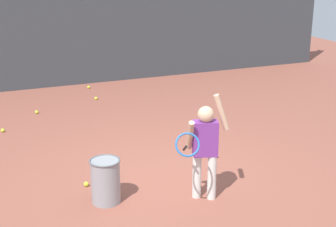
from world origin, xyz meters
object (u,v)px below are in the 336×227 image
tennis_player (204,144)px  tennis_ball_3 (216,156)px  tennis_ball_0 (86,184)px  tennis_ball_4 (3,130)px  ball_hopper (106,180)px  tennis_ball_1 (37,112)px  tennis_ball_2 (89,87)px  tennis_ball_5 (96,98)px

tennis_player → tennis_ball_3: size_ratio=20.46×
tennis_ball_0 → tennis_ball_4: size_ratio=1.00×
ball_hopper → tennis_ball_1: 4.01m
tennis_player → tennis_ball_3: bearing=72.5°
tennis_ball_3 → tennis_ball_4: bearing=139.6°
tennis_ball_1 → tennis_player: bearing=-72.3°
ball_hopper → tennis_ball_0: ball_hopper is taller
tennis_ball_0 → tennis_ball_3: (2.05, 0.19, 0.00)m
ball_hopper → tennis_ball_0: size_ratio=8.52×
ball_hopper → tennis_ball_2: ball_hopper is taller
tennis_ball_0 → tennis_ball_2: size_ratio=1.00×
ball_hopper → tennis_ball_1: ball_hopper is taller
ball_hopper → tennis_ball_3: ball_hopper is taller
tennis_player → ball_hopper: tennis_player is taller
tennis_ball_3 → tennis_ball_4: size_ratio=1.00×
tennis_ball_0 → tennis_ball_1: size_ratio=1.00×
tennis_ball_3 → tennis_ball_0: bearing=-174.7°
tennis_ball_0 → tennis_ball_4: same height
tennis_player → tennis_ball_3: (0.77, 1.09, -0.69)m
tennis_ball_2 → tennis_ball_5: same height
tennis_ball_4 → tennis_ball_5: (2.02, 1.34, 0.00)m
tennis_player → tennis_ball_0: tennis_player is taller
tennis_ball_4 → tennis_ball_5: size_ratio=1.00×
ball_hopper → tennis_ball_4: 3.30m
ball_hopper → tennis_ball_4: ball_hopper is taller
tennis_ball_1 → tennis_ball_5: (1.31, 0.49, 0.00)m
ball_hopper → tennis_ball_3: (1.92, 0.70, -0.26)m
tennis_player → tennis_ball_5: bearing=108.8°
tennis_player → tennis_ball_1: tennis_player is taller
tennis_ball_2 → tennis_ball_5: 0.99m
ball_hopper → tennis_ball_3: 2.06m
ball_hopper → tennis_ball_0: 0.59m
tennis_ball_3 → tennis_player: bearing=-125.2°
tennis_player → tennis_ball_2: size_ratio=20.46×
tennis_ball_0 → tennis_ball_1: same height
tennis_ball_2 → tennis_ball_5: bearing=-95.2°
ball_hopper → tennis_ball_5: bearing=76.7°
tennis_ball_4 → tennis_ball_3: bearing=-40.4°
tennis_ball_0 → tennis_ball_2: bearing=75.5°
ball_hopper → tennis_ball_4: bearing=106.9°
tennis_ball_3 → tennis_ball_5: same height
tennis_ball_0 → tennis_ball_3: size_ratio=1.00×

